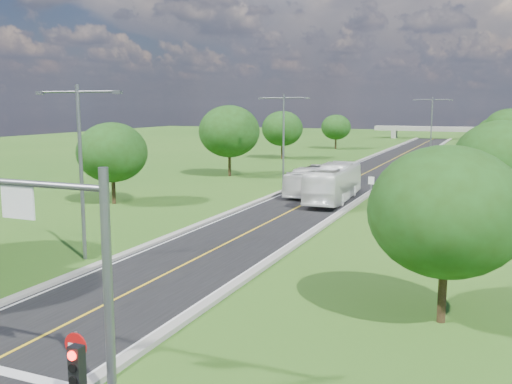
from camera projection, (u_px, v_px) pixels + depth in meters
ground at (366, 173)px, 74.44m from camera, size 260.00×260.00×0.00m
road at (376, 168)px, 79.89m from camera, size 8.00×150.00×0.06m
curb_left at (346, 166)px, 81.53m from camera, size 0.50×150.00×0.22m
curb_right at (406, 169)px, 78.23m from camera, size 0.50×150.00×0.22m
signal_mast at (48, 241)px, 16.83m from camera, size 8.54×0.33×7.20m
do_not_enter_right at (77, 356)px, 16.32m from camera, size 0.76×0.11×2.50m
speed_limit_sign at (371, 185)px, 52.17m from camera, size 0.55×0.09×2.40m
overpass at (434, 130)px, 146.78m from camera, size 30.00×3.00×3.20m
streetlight_near_left at (80, 157)px, 32.24m from camera, size 5.90×0.25×10.00m
streetlight_mid_left at (284, 132)px, 62.23m from camera, size 5.90×0.25×10.00m
streetlight_far_right at (432, 124)px, 87.56m from camera, size 5.90×0.25×10.00m
tree_lb at (112, 152)px, 50.87m from camera, size 6.30×6.30×7.33m
tree_lc at (229, 131)px, 70.33m from camera, size 7.56×7.56×8.79m
tree_ld at (282, 129)px, 93.01m from camera, size 6.72×6.72×7.82m
tree_le at (336, 127)px, 113.94m from camera, size 5.88×5.88×6.84m
tree_ra at (446, 212)px, 22.86m from camera, size 6.30×6.30×7.33m
tree_rb at (501, 161)px, 40.21m from camera, size 6.72×6.72×7.82m
tree_rc at (491, 148)px, 60.69m from camera, size 5.88×5.88×6.84m
tree_rd at (509, 130)px, 81.58m from camera, size 7.14×7.14×8.30m
tree_re at (493, 131)px, 104.55m from camera, size 5.46×5.46×6.35m
tree_rf at (512, 124)px, 121.27m from camera, size 6.30×6.30×7.33m
bus_outbound at (334, 183)px, 52.43m from camera, size 3.33×12.13×3.35m
bus_inbound at (309, 181)px, 56.50m from camera, size 2.34×9.53×2.65m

